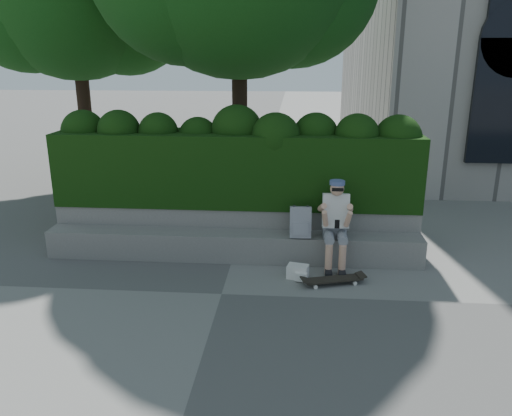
# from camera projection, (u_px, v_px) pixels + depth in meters

# --- Properties ---
(ground) EXTENTS (80.00, 80.00, 0.00)m
(ground) POSITION_uv_depth(u_px,v_px,m) (222.00, 294.00, 6.90)
(ground) COLOR slate
(ground) RESTS_ON ground
(bench_ledge) EXTENTS (6.00, 0.45, 0.45)m
(bench_ledge) POSITION_uv_depth(u_px,v_px,m) (232.00, 246.00, 8.02)
(bench_ledge) COLOR gray
(bench_ledge) RESTS_ON ground
(planter_wall) EXTENTS (6.00, 0.50, 0.75)m
(planter_wall) POSITION_uv_depth(u_px,v_px,m) (236.00, 227.00, 8.43)
(planter_wall) COLOR gray
(planter_wall) RESTS_ON ground
(hedge) EXTENTS (6.00, 1.00, 1.20)m
(hedge) POSITION_uv_depth(u_px,v_px,m) (237.00, 168.00, 8.36)
(hedge) COLOR black
(hedge) RESTS_ON planter_wall
(person) EXTENTS (0.40, 0.76, 1.38)m
(person) POSITION_uv_depth(u_px,v_px,m) (335.00, 221.00, 7.58)
(person) COLOR gray
(person) RESTS_ON ground
(skateboard) EXTENTS (0.87, 0.44, 0.09)m
(skateboard) POSITION_uv_depth(u_px,v_px,m) (333.00, 280.00, 7.17)
(skateboard) COLOR black
(skateboard) RESTS_ON ground
(backpack_plaid) EXTENTS (0.33, 0.19, 0.48)m
(backpack_plaid) POSITION_uv_depth(u_px,v_px,m) (300.00, 222.00, 7.71)
(backpack_plaid) COLOR #AEADB2
(backpack_plaid) RESTS_ON bench_ledge
(backpack_ground) EXTENTS (0.34, 0.27, 0.20)m
(backpack_ground) POSITION_uv_depth(u_px,v_px,m) (298.00, 272.00, 7.38)
(backpack_ground) COLOR white
(backpack_ground) RESTS_ON ground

